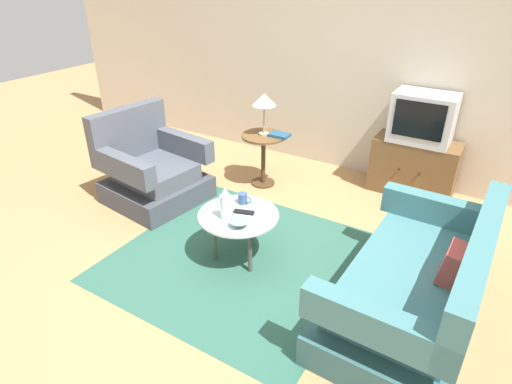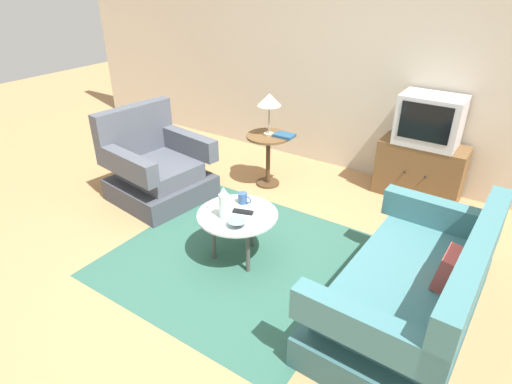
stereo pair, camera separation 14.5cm
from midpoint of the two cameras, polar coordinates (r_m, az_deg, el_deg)
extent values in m
plane|color=#AD7F51|center=(3.76, -0.26, -9.58)|extent=(16.00, 16.00, 0.00)
cube|color=#BCB29E|center=(5.20, 15.34, 16.75)|extent=(9.00, 0.12, 2.70)
cube|color=#2D5B4C|center=(3.83, -1.26, -8.66)|extent=(2.03, 2.00, 0.00)
cube|color=#3E424B|center=(4.80, -11.63, 0.58)|extent=(1.01, 1.03, 0.24)
cube|color=#4C515B|center=(4.71, -11.87, 2.85)|extent=(0.83, 0.73, 0.18)
cube|color=#4C515B|center=(4.87, -15.07, 7.94)|extent=(0.26, 0.93, 0.55)
cube|color=#4C515B|center=(4.43, -16.10, 3.59)|extent=(0.91, 0.25, 0.23)
cube|color=#4C515B|center=(4.85, -8.47, 6.58)|extent=(0.91, 0.25, 0.23)
cube|color=#325C60|center=(3.37, 19.84, -14.24)|extent=(0.93, 1.66, 0.24)
cube|color=#3D7075|center=(3.24, 20.45, -11.48)|extent=(0.79, 1.38, 0.18)
cube|color=#3D7075|center=(3.03, 28.24, -9.05)|extent=(0.18, 1.64, 0.44)
cube|color=#3D7075|center=(3.75, 24.33, -2.72)|extent=(0.90, 0.16, 0.22)
cube|color=#3D7075|center=(2.55, 16.05, -17.24)|extent=(0.90, 0.16, 0.22)
cube|color=#C64C47|center=(3.12, 25.63, -9.31)|extent=(0.16, 0.25, 0.26)
cylinder|color=#B2C6C1|center=(3.59, -1.33, -3.05)|extent=(0.68, 0.68, 0.02)
cylinder|color=#4C4742|center=(3.85, 0.54, -4.55)|extent=(0.04, 0.04, 0.43)
cylinder|color=#4C4742|center=(3.71, -4.58, -6.08)|extent=(0.04, 0.04, 0.43)
cylinder|color=#4C4742|center=(3.55, 0.08, -7.76)|extent=(0.04, 0.04, 0.43)
cylinder|color=brown|center=(4.81, 2.54, 7.45)|extent=(0.50, 0.50, 0.02)
cylinder|color=#47311C|center=(4.93, 2.47, 4.13)|extent=(0.05, 0.05, 0.59)
cylinder|color=#47311C|center=(5.05, 2.40, 1.22)|extent=(0.27, 0.27, 0.02)
cube|color=brown|center=(5.02, 21.79, 2.71)|extent=(0.89, 0.40, 0.62)
sphere|color=black|center=(4.83, 20.02, 2.49)|extent=(0.02, 0.02, 0.02)
sphere|color=black|center=(4.80, 22.44, 1.83)|extent=(0.02, 0.02, 0.02)
cube|color=#B7B7BC|center=(4.82, 22.99, 8.81)|extent=(0.62, 0.41, 0.52)
cube|color=black|center=(4.61, 22.46, 8.52)|extent=(0.50, 0.01, 0.37)
cylinder|color=#9E937A|center=(4.81, 2.59, 7.75)|extent=(0.12, 0.12, 0.02)
cylinder|color=#9E937A|center=(4.75, 2.63, 9.64)|extent=(0.02, 0.02, 0.32)
cone|color=beige|center=(4.69, 2.69, 12.22)|extent=(0.26, 0.26, 0.13)
cylinder|color=silver|center=(3.48, -3.10, -1.91)|extent=(0.09, 0.09, 0.22)
cone|color=silver|center=(3.41, -3.16, 0.14)|extent=(0.08, 0.08, 0.07)
cylinder|color=#335184|center=(3.72, -0.68, -0.81)|extent=(0.08, 0.08, 0.10)
torus|color=#335184|center=(3.69, 0.06, -1.06)|extent=(0.07, 0.01, 0.07)
cone|color=slate|center=(3.41, -1.32, -4.21)|extent=(0.16, 0.16, 0.05)
cube|color=black|center=(3.59, -0.59, -2.67)|extent=(0.18, 0.10, 0.02)
cube|color=#B2B2B7|center=(3.70, -4.16, -1.75)|extent=(0.13, 0.17, 0.02)
cube|color=navy|center=(4.76, 4.68, 7.53)|extent=(0.22, 0.16, 0.03)
camera|label=1|loc=(0.07, -88.88, 0.60)|focal=29.97mm
camera|label=2|loc=(0.07, 91.12, -0.60)|focal=29.97mm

